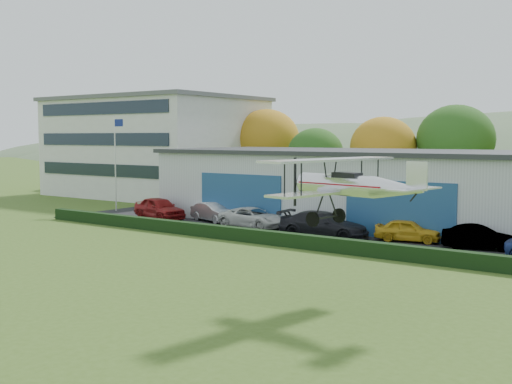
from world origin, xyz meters
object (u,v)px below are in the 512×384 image
Objects in this scene: flagpole at (116,154)px; car_2 at (253,217)px; car_4 at (408,230)px; biplane at (349,183)px; car_0 at (159,208)px; office_block at (156,146)px; car_3 at (324,225)px; car_5 at (480,237)px; hangar at (433,190)px; car_1 at (214,212)px.

car_2 is (14.76, -1.07, -4.05)m from flagpole.
car_2 is 10.90m from car_4.
car_0 is at bearing 159.44° from biplane.
car_3 is at bearing -27.71° from office_block.
car_5 is (15.10, 0.50, -0.01)m from car_2.
car_2 is (-10.13, -7.04, -1.93)m from hangar.
biplane is at bearing -78.61° from hangar.
office_block is 4.21× the size of car_2.
hangar is 19.97m from car_0.
car_4 is at bearing 70.24° from car_5.
car_5 is at bearing -73.40° from car_1.
office_block reaches higher than car_4.
car_3 is 5.03m from car_4.
office_block is at bearing 153.21° from biplane.
hangar is 9.49× the size of car_1.
hangar is at bearing -48.63° from car_1.
hangar is at bearing -53.33° from car_0.
car_3 is at bearing -78.32° from car_0.
car_2 is 1.26× the size of car_4.
car_5 is at bearing -52.77° from hangar.
car_0 is 1.26× the size of car_4.
car_2 is 6.33m from car_3.
car_4 is (33.75, -13.40, -4.50)m from office_block.
car_0 reaches higher than car_1.
car_0 is 4.42m from car_1.
hangar is 10.46× the size of car_4.
car_2 is at bearing -145.17° from hangar.
car_2 is at bearing -31.59° from office_block.
biplane is (8.20, -13.02, 3.73)m from car_3.
hangar is 7.19× the size of car_3.
car_2 is at bearing -4.13° from flagpole.
car_1 is 1.10× the size of car_4.
car_4 is (14.89, -0.03, -0.04)m from car_1.
office_block is 27.22m from car_2.
biplane is (37.29, -28.30, -0.61)m from office_block.
biplane is (18.43, -14.93, 3.85)m from car_1.
car_0 is 26.65m from biplane.
car_4 is 15.80m from biplane.
flagpole reaches higher than car_0.
car_4 is 4.23m from car_5.
hangar is 6.71m from car_4.
flagpole is 2.06× the size of car_4.
office_block is 23.54m from car_1.
flagpole is 1.64× the size of car_0.
biplane is (22.63, -13.58, 3.72)m from car_0.
car_1 is 14.89m from car_4.
car_1 is at bearing 71.91° from car_5.
car_2 is at bearing 81.96° from car_4.
flagpole reaches higher than car_5.
office_block is at bearing 167.99° from hangar.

